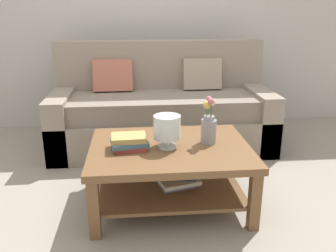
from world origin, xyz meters
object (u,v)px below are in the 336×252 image
Objects in this scene: coffee_table at (171,163)px; glass_hurricane_vase at (167,128)px; couch at (162,111)px; book_stack_main at (129,142)px; flower_pitcher at (209,126)px.

glass_hurricane_vase is (-0.03, -0.02, 0.27)m from coffee_table.
coffee_table is at bearing -91.45° from couch.
couch is 1.25m from glass_hurricane_vase.
glass_hurricane_vase reaches higher than coffee_table.
book_stack_main is (-0.29, -0.02, 0.18)m from coffee_table.
coffee_table is 0.34m from book_stack_main.
flower_pitcher is (0.28, 0.04, 0.26)m from coffee_table.
book_stack_main is at bearing -104.65° from couch.
couch is 9.40× the size of glass_hurricane_vase.
glass_hurricane_vase is (0.26, -0.00, 0.09)m from book_stack_main.
coffee_table is at bearing 39.50° from glass_hurricane_vase.
flower_pitcher is (0.25, -1.16, 0.22)m from couch.
couch is 1.27m from book_stack_main.
couch is 1.21m from flower_pitcher.
flower_pitcher reaches higher than book_stack_main.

